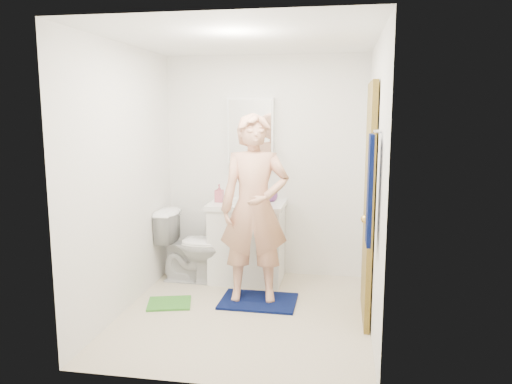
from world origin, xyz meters
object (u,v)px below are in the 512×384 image
man (254,208)px  soap_dispenser (219,193)px  vanity_cabinet (247,244)px  toilet (194,246)px  towel (370,190)px  medicine_cabinet (251,130)px  toothbrush_cup (272,197)px

man → soap_dispenser: bearing=122.4°
vanity_cabinet → toilet: (-0.56, -0.12, -0.02)m
vanity_cabinet → soap_dispenser: size_ratio=4.21×
towel → man: (-1.00, 0.90, -0.34)m
medicine_cabinet → toothbrush_cup: size_ratio=5.45×
medicine_cabinet → soap_dispenser: size_ratio=3.69×
vanity_cabinet → towel: 2.08m
toilet → soap_dispenser: soap_dispenser is taller
man → toothbrush_cup: bearing=76.6°
toilet → soap_dispenser: 0.63m
towel → soap_dispenser: (-1.48, 1.47, -0.31)m
towel → man: size_ratio=0.45×
soap_dispenser → man: bearing=-49.7°
toothbrush_cup → man: size_ratio=0.07×
vanity_cabinet → towel: size_ratio=1.00×
medicine_cabinet → towel: size_ratio=0.87×
towel → man: man is taller
soap_dispenser → man: size_ratio=0.11×
medicine_cabinet → toilet: (-0.56, -0.35, -1.22)m
medicine_cabinet → toothbrush_cup: bearing=-24.6°
toothbrush_cup → man: bearing=-95.5°
vanity_cabinet → towel: towel is taller
toilet → man: man is taller
soap_dispenser → towel: bearing=-44.8°
towel → toothbrush_cup: size_ratio=6.23×
toothbrush_cup → medicine_cabinet: bearing=155.4°
vanity_cabinet → man: (0.18, -0.58, 0.51)m
toilet → man: (0.74, -0.46, 0.52)m
towel → toilet: size_ratio=1.04×
man → toilet: bearing=140.4°
soap_dispenser → toothbrush_cup: 0.56m
vanity_cabinet → medicine_cabinet: medicine_cabinet is taller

